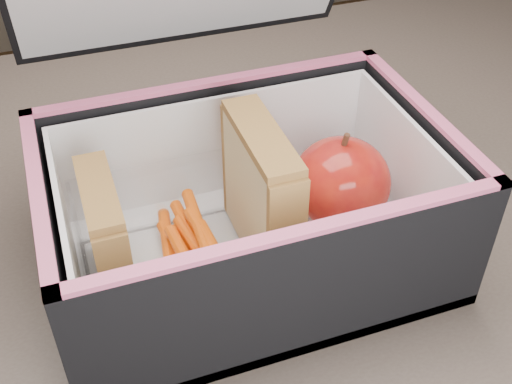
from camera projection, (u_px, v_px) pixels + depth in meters
kitchen_table at (213, 297)px, 0.62m from camera, size 1.20×0.80×0.75m
lunch_bag at (246, 197)px, 0.49m from camera, size 0.30×0.30×0.29m
plastic_tub at (188, 236)px, 0.49m from camera, size 0.16×0.11×0.07m
sandwich_left at (107, 238)px, 0.46m from camera, size 0.02×0.08×0.09m
sandwich_right at (261, 194)px, 0.49m from camera, size 0.03×0.10×0.11m
carrot_sticks at (194, 250)px, 0.50m from camera, size 0.05×0.13×0.03m
paper_napkin at (343, 220)px, 0.55m from camera, size 0.07×0.08×0.01m
red_apple at (341, 182)px, 0.52m from camera, size 0.10×0.10×0.09m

